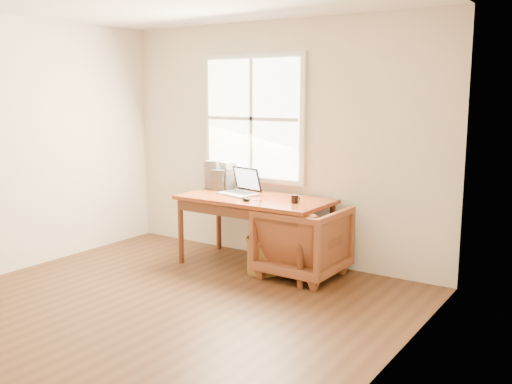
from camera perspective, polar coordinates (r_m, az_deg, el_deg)
room_shell at (r=4.66m, az=-11.60°, el=3.35°), size 4.04×4.54×2.64m
desk at (r=5.99m, az=-0.11°, el=-0.73°), size 1.60×0.80×0.04m
armchair at (r=5.77m, az=4.76°, el=-4.89°), size 0.80×0.82×0.73m
wicker_stool at (r=5.91m, az=0.84°, el=-6.39°), size 0.44×0.44×0.36m
laptop at (r=6.11m, az=-1.83°, el=1.00°), size 0.46×0.47×0.28m
mouse at (r=5.78m, az=-0.99°, el=-0.71°), size 0.13×0.10×0.04m
coffee_mug at (r=5.69m, az=3.89°, el=-0.69°), size 0.09×0.09×0.08m
cd_stack_a at (r=6.49m, az=-2.79°, el=1.66°), size 0.20×0.19×0.31m
cd_stack_b at (r=6.46m, az=-3.70°, el=1.22°), size 0.17×0.16×0.23m
cd_stack_c at (r=6.55m, az=-4.42°, el=1.76°), size 0.18×0.17×0.32m
cd_stack_d at (r=6.45m, az=-1.36°, el=0.96°), size 0.16×0.15×0.17m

